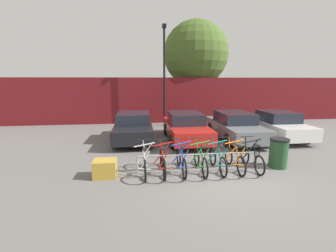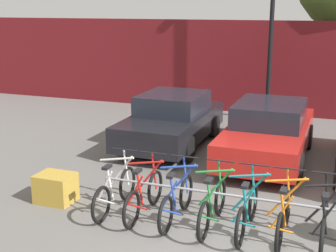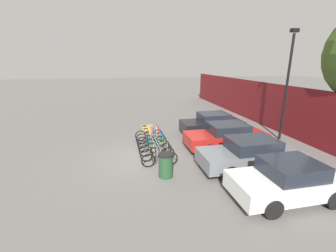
{
  "view_description": "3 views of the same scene",
  "coord_description": "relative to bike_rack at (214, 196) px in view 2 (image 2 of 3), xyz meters",
  "views": [
    {
      "loc": [
        -2.68,
        -6.34,
        2.99
      ],
      "look_at": [
        -1.63,
        2.33,
        1.21
      ],
      "focal_mm": 24.0,
      "sensor_mm": 36.0,
      "label": 1
    },
    {
      "loc": [
        1.11,
        -6.56,
        3.65
      ],
      "look_at": [
        -2.04,
        1.8,
        1.35
      ],
      "focal_mm": 50.0,
      "sensor_mm": 36.0,
      "label": 2
    },
    {
      "loc": [
        10.36,
        -1.11,
        4.63
      ],
      "look_at": [
        -2.21,
        1.62,
        0.95
      ],
      "focal_mm": 24.0,
      "sensor_mm": 36.0,
      "label": 3
    }
  ],
  "objects": [
    {
      "name": "cargo_crate",
      "position": [
        -3.06,
        -0.19,
        -0.22
      ],
      "size": [
        0.7,
        0.56,
        0.55
      ],
      "primitive_type": "cube",
      "color": "#B28C33",
      "rests_on": "ground"
    },
    {
      "name": "hoarding_wall",
      "position": [
        0.78,
        8.82,
        1.1
      ],
      "size": [
        36.0,
        0.16,
        3.18
      ],
      "primitive_type": "cube",
      "color": "maroon",
      "rests_on": "ground"
    },
    {
      "name": "car_red",
      "position": [
        0.32,
        3.85,
        0.2
      ],
      "size": [
        1.91,
        4.44,
        1.4
      ],
      "color": "red",
      "rests_on": "ground"
    },
    {
      "name": "bicycle_black",
      "position": [
        1.81,
        -0.15,
        -0.11
      ],
      "size": [
        0.68,
        1.71,
        1.05
      ],
      "rotation": [
        0.0,
        0.0,
        0.01
      ],
      "color": "black",
      "rests_on": "ground"
    },
    {
      "name": "bicycle_white",
      "position": [
        -1.81,
        -0.15,
        -0.11
      ],
      "size": [
        0.68,
        1.71,
        1.05
      ],
      "rotation": [
        0.0,
        0.0,
        -0.05
      ],
      "color": "black",
      "rests_on": "ground"
    },
    {
      "name": "bicycle_orange",
      "position": [
        1.2,
        -0.15,
        -0.11
      ],
      "size": [
        0.68,
        1.71,
        1.05
      ],
      "rotation": [
        0.0,
        0.0,
        0.04
      ],
      "color": "black",
      "rests_on": "ground"
    },
    {
      "name": "lamp_post",
      "position": [
        -0.34,
        7.83,
        3.07
      ],
      "size": [
        0.24,
        0.44,
        6.4
      ],
      "color": "black",
      "rests_on": "ground"
    },
    {
      "name": "ground_plane",
      "position": [
        0.78,
        -0.68,
        -0.49
      ],
      "size": [
        120.0,
        120.0,
        0.0
      ],
      "primitive_type": "plane",
      "color": "#605E5B"
    },
    {
      "name": "bicycle_green",
      "position": [
        0.02,
        -0.15,
        -0.11
      ],
      "size": [
        0.68,
        1.71,
        1.05
      ],
      "rotation": [
        0.0,
        0.0,
        0.03
      ],
      "color": "black",
      "rests_on": "ground"
    },
    {
      "name": "bicycle_red",
      "position": [
        -1.24,
        -0.15,
        -0.11
      ],
      "size": [
        0.68,
        1.71,
        1.05
      ],
      "rotation": [
        0.0,
        0.0,
        -0.05
      ],
      "color": "black",
      "rests_on": "ground"
    },
    {
      "name": "bicycle_teal",
      "position": [
        0.61,
        -0.15,
        -0.11
      ],
      "size": [
        0.68,
        1.71,
        1.05
      ],
      "rotation": [
        0.0,
        0.0,
        0.03
      ],
      "color": "black",
      "rests_on": "ground"
    },
    {
      "name": "bicycle_blue",
      "position": [
        -0.62,
        -0.15,
        -0.11
      ],
      "size": [
        0.68,
        1.71,
        1.05
      ],
      "rotation": [
        0.0,
        0.0,
        0.03
      ],
      "color": "black",
      "rests_on": "ground"
    },
    {
      "name": "car_black",
      "position": [
        -2.28,
        4.14,
        0.2
      ],
      "size": [
        1.91,
        4.05,
        1.4
      ],
      "color": "black",
      "rests_on": "ground"
    },
    {
      "name": "bike_rack",
      "position": [
        0.0,
        0.0,
        0.0
      ],
      "size": [
        4.17,
        0.04,
        0.57
      ],
      "color": "gray",
      "rests_on": "ground"
    }
  ]
}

